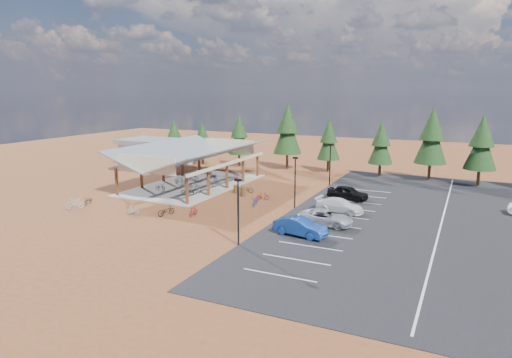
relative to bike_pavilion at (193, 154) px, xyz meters
name	(u,v)px	position (x,y,z in m)	size (l,w,h in m)	color
ground	(240,207)	(10.00, -7.00, -3.82)	(140.00, 140.00, 0.00)	brown
asphalt_lot	(442,222)	(28.50, -4.00, -3.80)	(27.00, 44.00, 0.04)	black
concrete_pad	(194,185)	(0.00, 0.00, -3.77)	(10.60, 18.60, 0.10)	gray
bike_pavilion	(193,154)	(0.00, 0.00, 0.00)	(11.65, 19.40, 4.97)	#562E18
outbuilding	(157,151)	(-14.00, 11.00, -1.80)	(11.00, 7.00, 3.90)	#ADA593
lamp_post_0	(238,207)	(15.00, -17.00, -0.85)	(0.50, 0.25, 5.14)	black
lamp_post_1	(295,179)	(15.00, -5.00, -0.85)	(0.50, 0.25, 5.14)	black
lamp_post_2	(330,161)	(15.00, 7.00, -0.85)	(0.50, 0.25, 5.14)	black
trash_bin_0	(236,189)	(6.62, -1.51, -3.37)	(0.60, 0.60, 0.90)	#49341A
trash_bin_1	(243,192)	(8.04, -2.58, -3.37)	(0.60, 0.60, 0.90)	#49341A
pine_0	(174,135)	(-13.87, 15.52, 0.31)	(2.91, 2.91, 6.77)	#382314
pine_1	(202,138)	(-7.52, 14.01, 0.25)	(2.87, 2.87, 6.68)	#382314
pine_2	(239,135)	(-1.46, 14.76, 0.98)	(3.38, 3.38, 7.87)	#382314
pine_3	(288,129)	(6.02, 15.62, 2.04)	(4.12, 4.12, 9.60)	#382314
pine_4	(329,140)	(12.14, 15.87, 0.76)	(3.22, 3.22, 7.51)	#382314
pine_5	(381,143)	(19.48, 15.18, 0.78)	(3.24, 3.24, 7.54)	#382314
pine_6	(432,136)	(25.68, 15.37, 1.90)	(4.02, 4.02, 9.37)	#382314
pine_7	(482,143)	(31.38, 14.20, 1.48)	(3.73, 3.73, 8.69)	#382314
bike_0	(160,187)	(-1.67, -4.53, -3.33)	(0.53, 1.52, 0.80)	black
bike_1	(180,180)	(-1.59, -0.81, -3.19)	(0.50, 1.77, 1.06)	gray
bike_2	(193,177)	(-1.60, 2.11, -3.30)	(0.56, 1.60, 0.84)	navy
bike_3	(207,171)	(-2.06, 6.46, -3.26)	(0.44, 1.56, 0.94)	maroon
bike_4	(188,191)	(2.44, -5.09, -3.31)	(0.55, 1.57, 0.82)	black
bike_5	(192,185)	(1.37, -2.47, -3.23)	(0.47, 1.65, 0.99)	#95999E
bike_6	(212,178)	(1.00, 2.48, -3.23)	(0.66, 1.90, 1.00)	#243B93
bike_7	(239,175)	(3.11, 6.00, -3.28)	(0.42, 1.47, 0.88)	maroon
bike_8	(88,200)	(-4.64, -12.57, -3.42)	(0.54, 1.55, 0.81)	black
bike_9	(75,203)	(-4.50, -14.45, -3.28)	(0.51, 1.80, 1.08)	#9D9FA6
bike_11	(193,211)	(7.48, -11.63, -3.37)	(0.42, 1.50, 0.90)	maroon
bike_12	(166,211)	(5.10, -12.60, -3.35)	(0.62, 1.79, 0.94)	black
bike_13	(133,210)	(2.08, -13.71, -3.37)	(0.43, 1.52, 0.91)	#9FA2A9
bike_14	(255,201)	(11.07, -5.81, -3.36)	(0.62, 1.77, 0.93)	navy
bike_15	(263,196)	(10.77, -3.42, -3.38)	(0.42, 1.48, 0.89)	maroon
bike_16	(246,189)	(7.59, -1.06, -3.36)	(0.62, 1.77, 0.93)	black
car_1	(300,227)	(18.47, -12.92, -3.06)	(1.54, 4.40, 1.45)	navy
car_2	(326,218)	(19.45, -9.26, -3.12)	(2.20, 4.77, 1.32)	#A5A7AD
car_3	(340,205)	(19.45, -4.66, -3.12)	(1.86, 4.58, 1.33)	white
car_4	(348,193)	(18.85, 0.73, -3.05)	(1.74, 4.32, 1.47)	black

